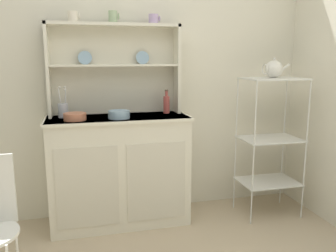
{
  "coord_description": "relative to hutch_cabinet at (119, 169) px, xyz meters",
  "views": [
    {
      "loc": [
        -0.41,
        -1.47,
        1.38
      ],
      "look_at": [
        0.25,
        1.12,
        0.86
      ],
      "focal_mm": 38.28,
      "sensor_mm": 36.0,
      "label": 1
    }
  ],
  "objects": [
    {
      "name": "cup_cream_0",
      "position": [
        -0.31,
        0.12,
        1.21
      ],
      "size": [
        0.09,
        0.08,
        0.08
      ],
      "color": "silver",
      "rests_on": "hutch_shelf_unit"
    },
    {
      "name": "wall_back",
      "position": [
        0.1,
        0.26,
        0.79
      ],
      "size": [
        3.84,
        0.05,
        2.5
      ],
      "primitive_type": "cube",
      "color": "silver",
      "rests_on": "ground"
    },
    {
      "name": "bowl_floral_medium",
      "position": [
        -0.0,
        -0.07,
        0.47
      ],
      "size": [
        0.17,
        0.17,
        0.06
      ],
      "primitive_type": "cylinder",
      "color": "#8EB2D1",
      "rests_on": "hutch_cabinet"
    },
    {
      "name": "hutch_shelf_unit",
      "position": [
        -0.0,
        0.17,
        0.87
      ],
      "size": [
        1.07,
        0.18,
        0.74
      ],
      "color": "silver",
      "rests_on": "hutch_cabinet"
    },
    {
      "name": "cup_sage_1",
      "position": [
        -0.0,
        0.12,
        1.22
      ],
      "size": [
        0.08,
        0.07,
        0.09
      ],
      "color": "#9EB78E",
      "rests_on": "hutch_shelf_unit"
    },
    {
      "name": "cup_lilac_2",
      "position": [
        0.32,
        0.12,
        1.21
      ],
      "size": [
        0.09,
        0.08,
        0.08
      ],
      "color": "#B79ECC",
      "rests_on": "hutch_shelf_unit"
    },
    {
      "name": "hutch_cabinet",
      "position": [
        0.0,
        0.0,
        0.0
      ],
      "size": [
        1.14,
        0.45,
        0.9
      ],
      "color": "silver",
      "rests_on": "ground"
    },
    {
      "name": "bowl_mixing_large",
      "position": [
        -0.33,
        -0.07,
        0.47
      ],
      "size": [
        0.17,
        0.17,
        0.05
      ],
      "primitive_type": "cylinder",
      "color": "#C67556",
      "rests_on": "hutch_cabinet"
    },
    {
      "name": "utensil_jar",
      "position": [
        -0.42,
        0.08,
        0.5
      ],
      "size": [
        0.08,
        0.08,
        0.25
      ],
      "color": "#B2B7C6",
      "rests_on": "hutch_cabinet"
    },
    {
      "name": "bakers_rack",
      "position": [
        1.29,
        -0.14,
        0.27
      ],
      "size": [
        0.5,
        0.36,
        1.2
      ],
      "color": "silver",
      "rests_on": "ground"
    },
    {
      "name": "jam_bottle",
      "position": [
        0.42,
        0.09,
        0.52
      ],
      "size": [
        0.05,
        0.05,
        0.2
      ],
      "color": "#B74C47",
      "rests_on": "hutch_cabinet"
    },
    {
      "name": "porcelain_teapot",
      "position": [
        1.28,
        -0.14,
        0.81
      ],
      "size": [
        0.24,
        0.14,
        0.17
      ],
      "color": "white",
      "rests_on": "bakers_rack"
    }
  ]
}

